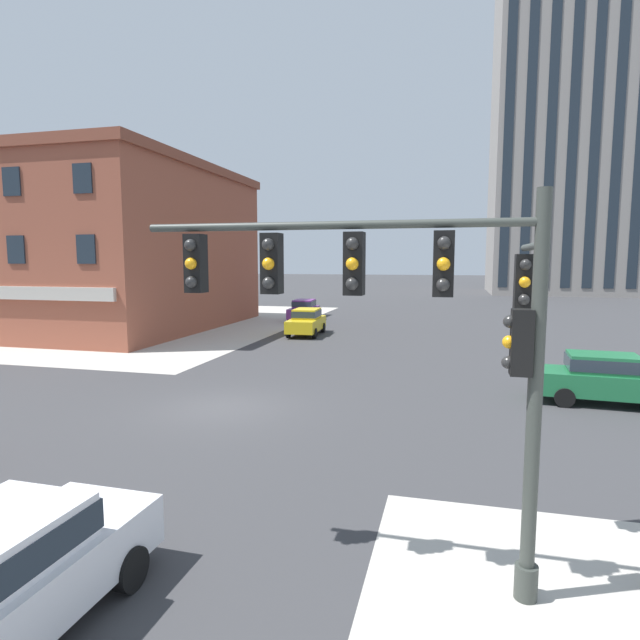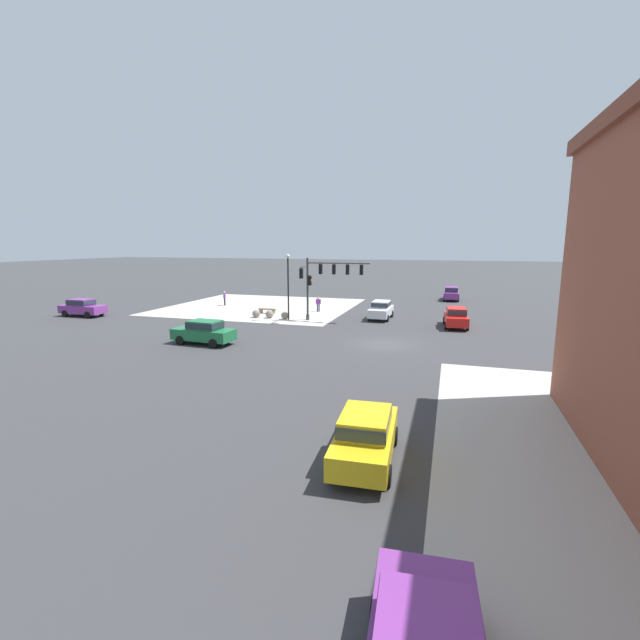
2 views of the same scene
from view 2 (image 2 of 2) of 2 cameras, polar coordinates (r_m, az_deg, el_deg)
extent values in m
plane|color=#38383A|center=(30.74, 8.45, -3.19)|extent=(320.00, 320.00, 0.00)
cube|color=#B7B2A8|center=(49.06, -7.71, 1.79)|extent=(20.00, 19.00, 0.02)
cylinder|color=#383D38|center=(40.02, -1.64, 0.37)|extent=(0.32, 0.32, 0.50)
cylinder|color=#383D38|center=(39.66, -1.65, 4.08)|extent=(0.20, 0.20, 5.71)
cylinder|color=#383D38|center=(38.67, 2.40, 7.51)|extent=(5.74, 0.12, 0.12)
cylinder|color=#383D38|center=(38.65, -2.10, 7.06)|extent=(0.11, 1.80, 0.11)
cube|color=black|center=(39.14, 0.08, 6.74)|extent=(0.28, 0.28, 0.90)
sphere|color=#282828|center=(39.27, 0.15, 7.16)|extent=(0.18, 0.18, 0.18)
sphere|color=orange|center=(39.29, 0.15, 6.75)|extent=(0.18, 0.18, 0.18)
sphere|color=#282828|center=(39.31, 0.14, 6.35)|extent=(0.18, 0.18, 0.18)
cube|color=black|center=(38.79, 1.85, 6.71)|extent=(0.28, 0.28, 0.90)
sphere|color=#282828|center=(38.93, 1.92, 7.13)|extent=(0.18, 0.18, 0.18)
sphere|color=orange|center=(38.95, 1.92, 6.72)|extent=(0.18, 0.18, 0.18)
sphere|color=#282828|center=(38.96, 1.91, 6.31)|extent=(0.18, 0.18, 0.18)
cube|color=black|center=(38.49, 3.66, 6.66)|extent=(0.28, 0.28, 0.90)
sphere|color=#282828|center=(38.63, 3.72, 7.09)|extent=(0.18, 0.18, 0.18)
sphere|color=orange|center=(38.64, 3.72, 6.68)|extent=(0.18, 0.18, 0.18)
sphere|color=#282828|center=(38.66, 3.71, 6.26)|extent=(0.18, 0.18, 0.18)
cube|color=black|center=(38.22, 5.49, 6.62)|extent=(0.28, 0.28, 0.90)
sphere|color=#282828|center=(38.36, 5.55, 7.05)|extent=(0.18, 0.18, 0.18)
sphere|color=orange|center=(38.38, 5.54, 6.63)|extent=(0.18, 0.18, 0.18)
sphere|color=#282828|center=(38.40, 5.53, 6.21)|extent=(0.18, 0.18, 0.18)
cube|color=black|center=(39.53, -1.38, 5.24)|extent=(0.28, 0.28, 0.90)
sphere|color=#282828|center=(39.45, -1.16, 5.64)|extent=(0.18, 0.18, 0.18)
sphere|color=orange|center=(39.48, -1.16, 5.24)|extent=(0.18, 0.18, 0.18)
sphere|color=#282828|center=(39.50, -1.16, 4.83)|extent=(0.18, 0.18, 0.18)
cube|color=black|center=(37.93, -2.49, 6.17)|extent=(0.28, 0.28, 0.90)
sphere|color=#282828|center=(38.06, -2.41, 6.61)|extent=(0.18, 0.18, 0.18)
sphere|color=orange|center=(38.08, -2.41, 6.19)|extent=(0.18, 0.18, 0.18)
sphere|color=#282828|center=(38.10, -2.40, 5.77)|extent=(0.18, 0.18, 0.18)
sphere|color=gray|center=(40.44, -4.64, 0.62)|extent=(0.74, 0.74, 0.74)
sphere|color=gray|center=(41.28, -6.69, 0.77)|extent=(0.74, 0.74, 0.74)
sphere|color=gray|center=(41.74, -8.43, 0.84)|extent=(0.74, 0.74, 0.74)
cube|color=brown|center=(44.06, -6.99, 1.44)|extent=(1.81, 0.52, 0.10)
cube|color=gray|center=(43.81, -6.15, 1.09)|extent=(0.25, 0.41, 0.39)
cube|color=gray|center=(44.39, -7.80, 1.17)|extent=(0.25, 0.41, 0.39)
cylinder|color=black|center=(50.62, -12.45, 2.36)|extent=(0.13, 0.13, 0.81)
cylinder|color=black|center=(50.44, -12.49, 2.33)|extent=(0.13, 0.13, 0.81)
cube|color=purple|center=(50.44, -12.50, 3.12)|extent=(0.28, 0.38, 0.57)
cylinder|color=purple|center=(50.66, -12.44, 3.18)|extent=(0.09, 0.09, 0.55)
cylinder|color=purple|center=(50.22, -12.56, 3.12)|extent=(0.09, 0.09, 0.55)
sphere|color=beige|center=(50.40, -12.52, 3.60)|extent=(0.22, 0.22, 0.22)
cylinder|color=#232847|center=(44.79, -0.12, 1.59)|extent=(0.13, 0.13, 0.77)
cylinder|color=#232847|center=(44.84, -0.34, 1.60)|extent=(0.13, 0.13, 0.77)
cube|color=purple|center=(44.72, -0.23, 2.43)|extent=(0.34, 0.20, 0.55)
cylinder|color=purple|center=(44.65, 0.05, 2.45)|extent=(0.09, 0.09, 0.52)
cylinder|color=purple|center=(44.79, -0.51, 2.48)|extent=(0.09, 0.09, 0.52)
sphere|color=tan|center=(44.67, -0.23, 2.95)|extent=(0.21, 0.21, 0.21)
cylinder|color=black|center=(39.84, -4.22, 4.07)|extent=(0.14, 0.14, 5.69)
sphere|color=white|center=(39.64, -4.27, 8.42)|extent=(0.36, 0.36, 0.36)
cube|color=#7A3389|center=(47.89, -28.83, 1.27)|extent=(4.41, 1.78, 0.76)
cube|color=#7A3389|center=(47.91, -29.02, 2.08)|extent=(2.12, 1.50, 0.60)
cube|color=#232D38|center=(47.91, -29.02, 2.08)|extent=(2.21, 1.54, 0.40)
cylinder|color=black|center=(47.56, -26.93, 0.91)|extent=(0.64, 0.22, 0.64)
cylinder|color=black|center=(46.39, -28.35, 0.59)|extent=(0.64, 0.22, 0.64)
cylinder|color=black|center=(49.49, -29.20, 1.04)|extent=(0.64, 0.22, 0.64)
cylinder|color=black|center=(48.37, -30.62, 0.73)|extent=(0.64, 0.22, 0.64)
cube|color=silver|center=(40.91, 8.04, 1.12)|extent=(1.84, 4.43, 0.76)
cube|color=silver|center=(40.96, 8.10, 2.10)|extent=(1.53, 2.14, 0.60)
cube|color=#232D38|center=(40.96, 8.10, 2.10)|extent=(1.57, 2.23, 0.40)
cylinder|color=black|center=(39.51, 8.88, 0.23)|extent=(0.23, 0.64, 0.64)
cylinder|color=black|center=(39.80, 6.50, 0.36)|extent=(0.23, 0.64, 0.64)
cylinder|color=black|center=(42.17, 9.47, 0.83)|extent=(0.23, 0.64, 0.64)
cylinder|color=black|center=(42.44, 7.24, 0.95)|extent=(0.23, 0.64, 0.64)
cube|color=#1E6B3D|center=(31.46, -15.13, -1.82)|extent=(4.51, 2.05, 0.76)
cube|color=#1E6B3D|center=(31.24, -14.97, -0.62)|extent=(2.21, 1.64, 0.60)
cube|color=#232D38|center=(31.24, -14.97, -0.62)|extent=(2.30, 1.68, 0.40)
cylinder|color=black|center=(31.70, -17.98, -2.57)|extent=(0.65, 0.26, 0.64)
cylinder|color=black|center=(32.99, -16.18, -2.00)|extent=(0.65, 0.26, 0.64)
cylinder|color=black|center=(30.09, -13.92, -3.03)|extent=(0.65, 0.26, 0.64)
cylinder|color=black|center=(31.44, -12.19, -2.41)|extent=(0.65, 0.26, 0.64)
cube|color=gold|center=(14.62, 6.03, -15.47)|extent=(2.00, 4.49, 0.76)
cube|color=gold|center=(14.20, 6.00, -13.24)|extent=(1.61, 2.19, 0.60)
cube|color=#232D38|center=(14.20, 6.00, -13.24)|extent=(1.65, 2.28, 0.40)
cylinder|color=black|center=(16.11, 3.65, -14.39)|extent=(0.25, 0.65, 0.64)
cylinder|color=black|center=(15.94, 9.78, -14.81)|extent=(0.25, 0.65, 0.64)
cylinder|color=black|center=(13.72, 1.52, -19.01)|extent=(0.25, 0.65, 0.64)
cylinder|color=black|center=(13.51, 8.89, -19.62)|extent=(0.25, 0.65, 0.64)
cube|color=red|center=(38.27, 17.49, 0.14)|extent=(2.06, 4.51, 0.76)
cube|color=red|center=(38.02, 17.56, 1.11)|extent=(1.64, 2.21, 0.60)
cube|color=#232D38|center=(38.02, 17.56, 1.11)|extent=(1.68, 2.30, 0.40)
cylinder|color=black|center=(39.62, 16.11, -0.02)|extent=(0.26, 0.65, 0.64)
cylinder|color=black|center=(39.75, 18.52, -0.12)|extent=(0.26, 0.65, 0.64)
cylinder|color=black|center=(36.93, 16.32, -0.74)|extent=(0.26, 0.65, 0.64)
cylinder|color=black|center=(37.08, 18.90, -0.84)|extent=(0.26, 0.65, 0.64)
cylinder|color=black|center=(9.55, 7.50, -34.28)|extent=(0.26, 0.65, 0.64)
cylinder|color=black|center=(9.60, 19.64, -34.55)|extent=(0.26, 0.65, 0.64)
cube|color=#7A3389|center=(56.39, 16.96, 3.22)|extent=(1.82, 4.42, 0.76)
cube|color=#7A3389|center=(56.17, 17.00, 3.90)|extent=(1.52, 2.13, 0.60)
cube|color=#232D38|center=(56.17, 17.00, 3.90)|extent=(1.56, 2.22, 0.40)
cylinder|color=black|center=(57.80, 16.14, 3.04)|extent=(0.23, 0.64, 0.64)
cylinder|color=black|center=(57.78, 17.80, 2.96)|extent=(0.23, 0.64, 0.64)
cylinder|color=black|center=(55.09, 16.05, 2.72)|extent=(0.23, 0.64, 0.64)
cylinder|color=black|center=(55.07, 17.79, 2.63)|extent=(0.23, 0.64, 0.64)
cube|color=#1E2833|center=(22.79, 34.57, 4.15)|extent=(1.10, 0.08, 1.50)
cube|color=#1E2833|center=(22.81, 35.48, 13.06)|extent=(1.10, 0.08, 1.50)
camera|label=1|loc=(46.26, 2.59, 7.30)|focal=29.17mm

